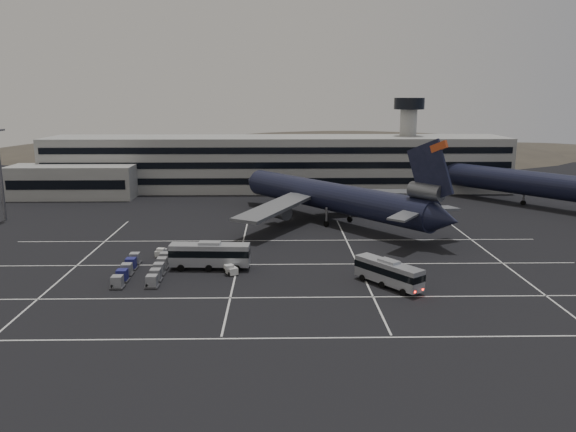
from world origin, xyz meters
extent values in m
plane|color=black|center=(0.00, 0.00, 0.00)|extent=(260.00, 260.00, 0.00)
cube|color=silver|center=(0.00, -22.00, 0.01)|extent=(90.00, 0.25, 0.01)
cube|color=silver|center=(0.00, -10.00, 0.01)|extent=(90.00, 0.25, 0.01)
cube|color=silver|center=(0.00, 4.00, 0.01)|extent=(90.00, 0.25, 0.01)
cube|color=silver|center=(0.00, 18.00, 0.01)|extent=(90.00, 0.25, 0.01)
cube|color=silver|center=(-30.00, 6.00, 0.01)|extent=(0.25, 55.00, 0.01)
cube|color=silver|center=(-6.00, 6.00, 0.01)|extent=(0.25, 55.00, 0.01)
cube|color=silver|center=(12.00, 6.00, 0.01)|extent=(0.25, 55.00, 0.01)
cube|color=silver|center=(34.00, 6.00, 0.01)|extent=(0.25, 55.00, 0.01)
cube|color=gray|center=(0.00, 72.00, 7.00)|extent=(120.00, 18.00, 14.00)
cube|color=black|center=(0.00, 62.95, 3.50)|extent=(118.00, 0.20, 1.60)
cube|color=black|center=(0.00, 62.95, 7.50)|extent=(118.00, 0.20, 1.60)
cube|color=black|center=(0.00, 62.95, 11.20)|extent=(118.00, 0.20, 1.60)
cube|color=gray|center=(-50.00, 60.00, 4.00)|extent=(30.00, 10.00, 8.00)
cylinder|color=gray|center=(35.00, 74.00, 11.00)|extent=(4.40, 4.40, 22.00)
cylinder|color=black|center=(35.00, 74.00, 22.50)|extent=(8.00, 8.00, 3.00)
ellipsoid|color=#38332B|center=(-60.00, 170.00, -10.50)|extent=(196.00, 140.00, 32.00)
ellipsoid|color=#38332B|center=(30.00, 170.00, -13.50)|extent=(252.00, 180.00, 44.00)
ellipsoid|color=#38332B|center=(110.00, 170.00, -9.00)|extent=(168.00, 120.00, 24.00)
cylinder|color=slate|center=(-55.00, 35.00, 9.00)|extent=(0.50, 0.50, 18.00)
cylinder|color=black|center=(10.66, 31.88, 5.20)|extent=(34.09, 41.18, 5.60)
cone|color=black|center=(-5.54, 52.47, 5.20)|extent=(7.18, 7.00, 5.60)
cone|color=black|center=(27.05, 11.05, 5.20)|extent=(7.05, 7.05, 5.04)
cube|color=black|center=(24.88, 13.80, 12.60)|extent=(6.25, 7.75, 10.97)
cube|color=#C24319|center=(25.81, 12.63, 16.80)|extent=(2.43, 2.88, 2.24)
cylinder|color=#595B60|center=(24.57, 14.20, 9.30)|extent=(5.83, 6.38, 2.70)
cube|color=slate|center=(20.96, 11.99, 5.80)|extent=(7.26, 7.82, 0.87)
cube|color=slate|center=(27.57, 17.19, 5.80)|extent=(8.15, 6.19, 0.87)
cube|color=slate|center=(-0.40, 25.72, 4.40)|extent=(15.71, 21.83, 1.75)
cylinder|color=#595B60|center=(0.10, 29.93, 2.70)|extent=(5.52, 5.99, 2.70)
cube|color=slate|center=(19.25, 41.18, 4.40)|extent=(22.66, 11.42, 1.75)
cylinder|color=#595B60|center=(15.03, 41.68, 2.70)|extent=(5.52, 5.99, 2.70)
cylinder|color=slate|center=(1.16, 43.95, 2.20)|extent=(0.44, 0.44, 3.00)
cylinder|color=black|center=(1.16, 43.95, 0.55)|extent=(1.07, 1.17, 1.10)
cylinder|color=slate|center=(9.38, 28.33, 2.20)|extent=(0.44, 0.44, 3.00)
cylinder|color=black|center=(9.38, 28.33, 0.55)|extent=(1.07, 1.17, 1.10)
cylinder|color=slate|center=(14.41, 32.29, 2.20)|extent=(0.44, 0.44, 3.00)
cylinder|color=black|center=(14.41, 32.29, 0.55)|extent=(1.07, 1.17, 1.10)
cylinder|color=black|center=(56.51, 48.75, 5.20)|extent=(34.28, 41.04, 5.60)
cone|color=black|center=(40.19, 69.25, 5.20)|extent=(7.18, 7.01, 5.60)
cylinder|color=slate|center=(56.51, 48.75, 2.20)|extent=(0.44, 0.44, 3.00)
cylinder|color=black|center=(56.51, 48.75, 0.55)|extent=(1.08, 1.17, 1.10)
cube|color=#9EA1A6|center=(14.65, -6.02, 1.92)|extent=(8.04, 9.67, 2.81)
cube|color=black|center=(14.65, -6.02, 2.26)|extent=(8.12, 9.76, 0.89)
cube|color=#9EA1A6|center=(14.65, -6.02, 3.50)|extent=(2.88, 3.15, 0.33)
cylinder|color=black|center=(15.86, -9.62, 0.45)|extent=(0.78, 0.90, 0.90)
cylinder|color=black|center=(17.74, -8.22, 0.45)|extent=(0.78, 0.90, 0.90)
cylinder|color=black|center=(13.71, -6.72, 0.45)|extent=(0.78, 0.90, 0.90)
cylinder|color=black|center=(15.59, -5.32, 0.45)|extent=(0.78, 0.90, 0.90)
cylinder|color=black|center=(11.55, -3.83, 0.45)|extent=(0.78, 0.90, 0.90)
cylinder|color=black|center=(13.43, -2.43, 0.45)|extent=(0.78, 0.90, 0.90)
cube|color=#FF0C05|center=(17.14, -10.62, 0.84)|extent=(0.23, 0.20, 0.21)
cube|color=#FF0C05|center=(18.34, -9.73, 0.84)|extent=(0.23, 0.20, 0.21)
cube|color=#9EA1A6|center=(-9.89, 2.02, 2.15)|extent=(11.67, 3.20, 3.15)
cube|color=black|center=(-9.89, 2.02, 2.53)|extent=(11.73, 3.27, 1.00)
cube|color=#9EA1A6|center=(-9.89, 2.02, 3.92)|extent=(3.23, 1.84, 0.37)
cylinder|color=black|center=(-5.92, 0.51, 0.50)|extent=(1.02, 0.39, 1.01)
cylinder|color=black|center=(-5.79, 3.13, 0.50)|extent=(1.02, 0.39, 1.01)
cylinder|color=black|center=(-9.96, 0.71, 0.50)|extent=(1.02, 0.39, 1.01)
cylinder|color=black|center=(-9.82, 3.33, 0.50)|extent=(1.02, 0.39, 1.01)
cylinder|color=black|center=(-13.99, 0.91, 0.50)|extent=(1.02, 0.39, 1.01)
cylinder|color=black|center=(-13.86, 3.54, 0.50)|extent=(1.02, 0.39, 1.01)
cube|color=silver|center=(-18.40, 8.67, 0.57)|extent=(1.60, 2.44, 0.93)
cube|color=silver|center=(-18.48, 8.17, 1.18)|extent=(1.27, 1.11, 0.51)
cylinder|color=black|center=(-19.09, 7.96, 0.29)|extent=(0.32, 0.61, 0.58)
cylinder|color=black|center=(-17.98, 7.77, 0.29)|extent=(0.32, 0.61, 0.58)
cylinder|color=black|center=(-18.81, 9.58, 0.29)|extent=(0.32, 0.61, 0.58)
cylinder|color=black|center=(-17.70, 9.39, 0.29)|extent=(0.32, 0.61, 0.58)
cube|color=silver|center=(-6.66, -0.41, 0.59)|extent=(2.22, 2.68, 0.96)
cube|color=silver|center=(-6.42, -0.88, 1.23)|extent=(1.49, 1.40, 0.53)
cylinder|color=black|center=(-6.79, -1.44, 0.30)|extent=(0.48, 0.64, 0.60)
cylinder|color=black|center=(-5.75, -0.90, 0.30)|extent=(0.48, 0.64, 0.60)
cylinder|color=black|center=(-7.58, 0.08, 0.30)|extent=(0.48, 0.64, 0.60)
cylinder|color=black|center=(-6.54, 0.62, 0.30)|extent=(0.48, 0.64, 0.60)
cube|color=#2D2D30|center=(-21.15, -6.00, 0.14)|extent=(1.78, 2.04, 0.16)
cylinder|color=black|center=(-21.15, -6.00, 0.09)|extent=(0.09, 0.18, 0.18)
cube|color=#96999E|center=(-21.15, -6.00, 0.95)|extent=(1.44, 1.44, 1.44)
cube|color=#2D2D30|center=(-16.65, -5.85, 0.14)|extent=(1.78, 2.04, 0.16)
cylinder|color=black|center=(-16.65, -5.85, 0.09)|extent=(0.09, 0.18, 0.18)
cube|color=#96999E|center=(-16.65, -5.85, 0.95)|extent=(1.44, 1.44, 1.44)
cube|color=#2D2D30|center=(-21.24, -3.30, 0.14)|extent=(1.78, 2.04, 0.16)
cylinder|color=black|center=(-21.24, -3.30, 0.09)|extent=(0.09, 0.18, 0.18)
cube|color=navy|center=(-21.24, -3.30, 0.95)|extent=(1.44, 1.44, 1.44)
cube|color=#2D2D30|center=(-16.74, -3.15, 0.14)|extent=(1.78, 2.04, 0.16)
cylinder|color=black|center=(-16.74, -3.15, 0.09)|extent=(0.09, 0.18, 0.18)
cube|color=#96999E|center=(-16.74, -3.15, 0.95)|extent=(1.44, 1.44, 1.44)
cube|color=#2D2D30|center=(-21.34, -0.60, 0.14)|extent=(1.78, 2.04, 0.16)
cylinder|color=black|center=(-21.34, -0.60, 0.09)|extent=(0.09, 0.18, 0.18)
cube|color=#96999E|center=(-21.34, -0.60, 0.95)|extent=(1.44, 1.44, 1.44)
cube|color=#2D2D30|center=(-16.83, -0.45, 0.14)|extent=(1.78, 2.04, 0.16)
cylinder|color=black|center=(-16.83, -0.45, 0.09)|extent=(0.09, 0.18, 0.18)
cube|color=#96999E|center=(-16.83, -0.45, 0.95)|extent=(1.44, 1.44, 1.44)
cube|color=#2D2D30|center=(-21.43, 2.10, 0.14)|extent=(1.78, 2.04, 0.16)
cylinder|color=black|center=(-21.43, 2.10, 0.09)|extent=(0.09, 0.18, 0.18)
cube|color=navy|center=(-21.43, 2.10, 0.95)|extent=(1.44, 1.44, 1.44)
cube|color=#2D2D30|center=(-16.92, 2.26, 0.14)|extent=(1.78, 2.04, 0.16)
cylinder|color=black|center=(-16.92, 2.26, 0.09)|extent=(0.09, 0.18, 0.18)
cube|color=#96999E|center=(-16.92, 2.26, 0.95)|extent=(1.44, 1.44, 1.44)
cube|color=#2D2D30|center=(-21.52, 4.81, 0.14)|extent=(1.78, 2.04, 0.16)
cylinder|color=black|center=(-21.52, 4.81, 0.09)|extent=(0.09, 0.18, 0.18)
cube|color=#96999E|center=(-21.52, 4.81, 0.95)|extent=(1.44, 1.44, 1.44)
cube|color=#2D2D30|center=(-17.01, 4.96, 0.14)|extent=(1.78, 2.04, 0.16)
cylinder|color=black|center=(-17.01, 4.96, 0.09)|extent=(0.09, 0.18, 0.18)
cube|color=#96999E|center=(-17.01, 4.96, 0.95)|extent=(1.44, 1.44, 1.44)
camera|label=1|loc=(-0.03, -76.65, 25.08)|focal=35.00mm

